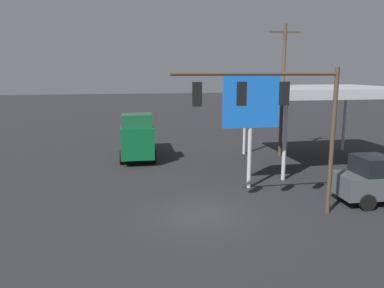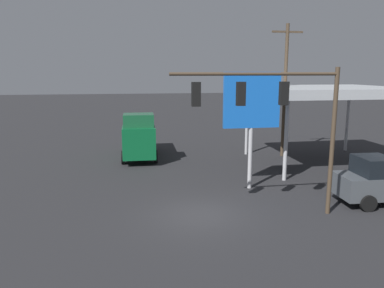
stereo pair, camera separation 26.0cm
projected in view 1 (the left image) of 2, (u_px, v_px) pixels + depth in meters
name	position (u px, v px, depth m)	size (l,w,h in m)	color
ground_plane	(200.00, 215.00, 17.29)	(200.00, 200.00, 0.00)	#262628
traffic_signal_assembly	(276.00, 107.00, 16.13)	(7.46, 0.43, 6.71)	#473828
utility_pole	(283.00, 88.00, 28.53)	(2.40, 0.26, 10.01)	#473828
gas_station_canopy	(322.00, 92.00, 26.35)	(9.90, 8.73, 5.47)	#B2B7BC
price_sign	(251.00, 104.00, 20.46)	(3.18, 0.27, 6.49)	#B7B7BC
delivery_truck	(137.00, 136.00, 28.57)	(2.71, 6.86, 3.58)	#0C592D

